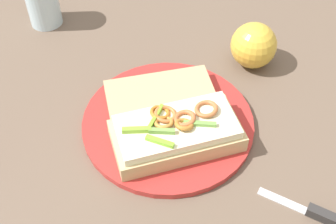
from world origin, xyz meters
name	(u,v)px	position (x,y,z in m)	size (l,w,h in m)	color
ground_plane	(168,125)	(0.00, 0.00, 0.00)	(2.00, 2.00, 0.00)	brown
plate	(168,123)	(0.00, 0.00, 0.01)	(0.27, 0.27, 0.01)	#B62D2A
sandwich	(176,132)	(-0.04, -0.02, 0.03)	(0.17, 0.21, 0.05)	tan
bread_slice_side	(160,96)	(0.04, 0.02, 0.02)	(0.17, 0.09, 0.02)	tan
apple_1	(254,45)	(0.17, -0.13, 0.04)	(0.08, 0.08, 0.08)	gold
drinking_glass	(42,0)	(0.23, 0.28, 0.05)	(0.06, 0.06, 0.10)	silver
knife	(318,214)	(-0.13, -0.22, 0.01)	(0.05, 0.12, 0.02)	silver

